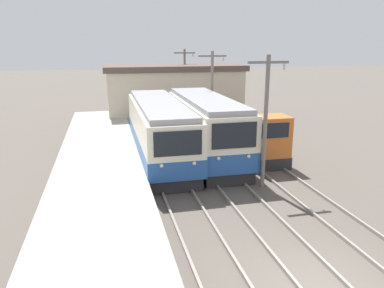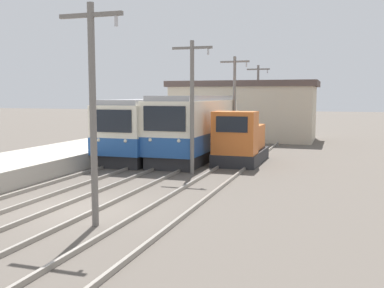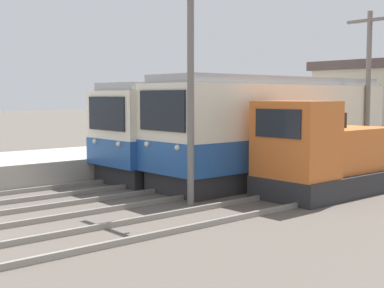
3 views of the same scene
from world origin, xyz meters
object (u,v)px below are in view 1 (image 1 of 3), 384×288
at_px(shunting_locomotive, 257,141).
at_px(catenary_mast_mid, 266,117).
at_px(commuter_train_center, 206,131).
at_px(catenary_mast_far, 212,93).
at_px(commuter_train_left, 159,133).
at_px(catenary_mast_distant, 185,81).

distance_m(shunting_locomotive, catenary_mast_mid, 5.12).
height_order(commuter_train_center, shunting_locomotive, commuter_train_center).
distance_m(shunting_locomotive, catenary_mast_far, 5.68).
height_order(commuter_train_center, catenary_mast_far, catenary_mast_far).
relative_size(commuter_train_left, catenary_mast_mid, 1.85).
distance_m(commuter_train_center, catenary_mast_mid, 5.82).
bearing_deg(catenary_mast_far, catenary_mast_distant, 90.00).
bearing_deg(catenary_mast_distant, commuter_train_left, -108.70).
bearing_deg(shunting_locomotive, catenary_mast_mid, -109.14).
bearing_deg(shunting_locomotive, catenary_mast_distant, 96.00).
bearing_deg(catenary_mast_distant, shunting_locomotive, -84.00).
height_order(shunting_locomotive, catenary_mast_distant, catenary_mast_distant).
bearing_deg(catenary_mast_mid, commuter_train_left, 126.74).
distance_m(commuter_train_left, catenary_mast_distant, 13.57).
relative_size(shunting_locomotive, catenary_mast_distant, 0.79).
distance_m(commuter_train_center, catenary_mast_far, 4.55).
xyz_separation_m(shunting_locomotive, catenary_mast_mid, (-1.49, -4.30, 2.34)).
bearing_deg(catenary_mast_far, catenary_mast_mid, -90.00).
bearing_deg(catenary_mast_far, commuter_train_left, -141.09).
xyz_separation_m(commuter_train_left, catenary_mast_distant, (4.31, 12.73, 1.86)).
height_order(shunting_locomotive, catenary_mast_mid, catenary_mast_mid).
bearing_deg(commuter_train_center, catenary_mast_mid, -74.22).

